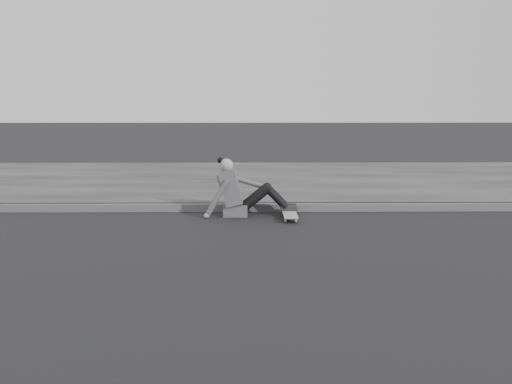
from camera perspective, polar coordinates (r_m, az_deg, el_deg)
ground at (r=6.63m, az=13.85°, el=-6.07°), size 80.00×80.00×0.00m
curb at (r=9.08m, az=9.83°, el=-1.49°), size 24.00×0.16×0.12m
sidewalk at (r=12.02m, az=7.25°, el=1.14°), size 24.00×6.00×0.12m
skateboard at (r=8.36m, az=3.38°, el=-2.19°), size 0.20×0.78×0.09m
seated_woman at (r=8.54m, az=-1.64°, el=0.02°), size 1.38×0.46×0.88m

